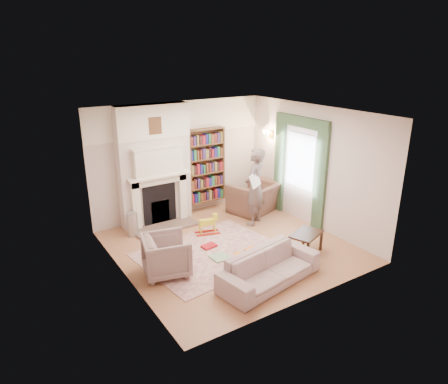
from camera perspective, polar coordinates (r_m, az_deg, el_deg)
floor at (r=8.49m, az=0.92°, el=-7.82°), size 4.50×4.50×0.00m
ceiling at (r=7.62m, az=1.03°, el=11.24°), size 4.50×4.50×0.00m
wall_back at (r=9.82m, az=-6.33°, el=4.66°), size 4.50×0.00×4.50m
wall_front at (r=6.32m, az=12.36°, el=-4.24°), size 4.50×0.00×4.50m
wall_left at (r=7.03m, az=-14.51°, el=-1.96°), size 0.00×4.50×4.50m
wall_right at (r=9.33m, az=12.59°, el=3.51°), size 0.00×4.50×4.50m
fireplace at (r=9.35m, az=-9.89°, el=3.64°), size 1.70×0.58×2.80m
bookcase at (r=10.06m, az=-2.63°, el=3.80°), size 1.00×0.24×1.85m
window at (r=9.58m, az=10.87°, el=4.36°), size 0.02×0.90×1.30m
curtain_left at (r=9.15m, az=13.59°, el=1.81°), size 0.07×0.32×2.40m
curtain_right at (r=10.12m, az=7.94°, el=3.87°), size 0.07×0.32×2.40m
pelmet at (r=9.35m, az=11.03°, el=9.83°), size 0.09×1.70×0.24m
wall_sconce at (r=10.15m, az=5.91°, el=8.06°), size 0.20×0.24×0.24m
rug at (r=8.23m, az=-1.78°, el=-8.71°), size 2.99×2.44×0.01m
armchair_reading at (r=10.17m, az=4.34°, el=-0.79°), size 1.42×1.32×0.76m
armchair_left at (r=7.45m, az=-8.23°, el=-8.93°), size 0.99×0.97×0.75m
sofa at (r=7.20m, az=6.53°, el=-10.70°), size 2.06×1.08×0.57m
man_reading at (r=9.28m, az=4.41°, el=0.73°), size 0.80×0.72×1.84m
newspaper at (r=8.97m, az=4.45°, el=1.70°), size 0.44×0.34×0.30m
coffee_table at (r=8.30m, az=11.59°, el=-7.17°), size 0.82×0.67×0.45m
paraffin_heater at (r=9.08m, az=-12.95°, el=-4.52°), size 0.27×0.27×0.55m
rocking_horse at (r=8.95m, az=-2.41°, el=-4.65°), size 0.58×0.36×0.47m
board_game at (r=8.03m, az=-0.61°, el=-9.29°), size 0.35×0.35×0.03m
game_box_lid at (r=8.44m, az=-2.15°, el=-7.73°), size 0.33×0.24×0.05m
comic_annuals at (r=8.18m, az=2.96°, el=-8.81°), size 0.98×0.45×0.02m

